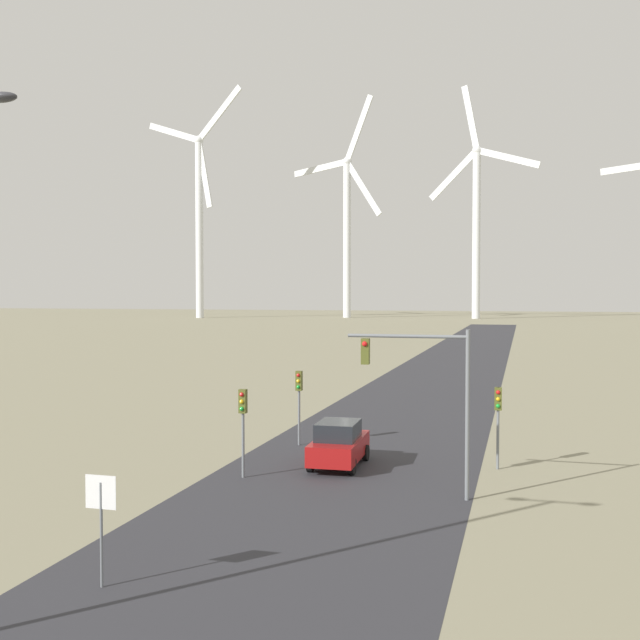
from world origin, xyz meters
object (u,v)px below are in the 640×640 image
(car_approaching, at_px, (339,444))
(stop_sign_near, at_px, (101,509))
(traffic_light_post_near_right, at_px, (498,409))
(wind_turbine_center, at_px, (476,216))
(traffic_light_mast_overhead, at_px, (424,378))
(traffic_light_post_near_left, at_px, (243,413))
(wind_turbine_left, at_px, (347,221))
(wind_turbine_far_left, at_px, (199,210))
(traffic_light_post_mid_left, at_px, (299,391))

(car_approaching, bearing_deg, stop_sign_near, -100.20)
(traffic_light_post_near_right, bearing_deg, stop_sign_near, -120.41)
(stop_sign_near, distance_m, wind_turbine_center, 199.08)
(car_approaching, height_order, wind_turbine_center, wind_turbine_center)
(stop_sign_near, relative_size, traffic_light_mast_overhead, 0.47)
(wind_turbine_center, bearing_deg, traffic_light_post_near_left, -89.13)
(traffic_light_post_near_left, relative_size, wind_turbine_left, 0.05)
(wind_turbine_left, bearing_deg, stop_sign_near, -78.43)
(stop_sign_near, relative_size, wind_turbine_far_left, 0.04)
(wind_turbine_left, bearing_deg, traffic_light_post_near_left, -77.96)
(wind_turbine_left, bearing_deg, wind_turbine_far_left, -162.41)
(traffic_light_mast_overhead, bearing_deg, stop_sign_near, -122.70)
(traffic_light_post_near_right, distance_m, wind_turbine_left, 189.94)
(traffic_light_post_near_left, xyz_separation_m, wind_turbine_far_left, (-80.24, 172.82, 28.60))
(stop_sign_near, bearing_deg, traffic_light_post_near_right, 59.59)
(wind_turbine_far_left, height_order, wind_turbine_left, wind_turbine_far_left)
(traffic_light_post_near_right, distance_m, wind_turbine_center, 184.79)
(traffic_light_post_near_left, relative_size, wind_turbine_center, 0.05)
(traffic_light_post_near_right, xyz_separation_m, wind_turbine_far_left, (-89.48, 168.88, 28.67))
(traffic_light_post_mid_left, xyz_separation_m, wind_turbine_center, (-3.10, 180.09, 26.12))
(stop_sign_near, xyz_separation_m, traffic_light_post_near_left, (-0.60, 10.78, 0.59))
(traffic_light_post_mid_left, bearing_deg, stop_sign_near, -88.90)
(traffic_light_post_mid_left, bearing_deg, traffic_light_mast_overhead, -47.52)
(traffic_light_post_near_right, xyz_separation_m, traffic_light_post_mid_left, (-8.97, 2.43, 0.12))
(traffic_light_post_near_right, relative_size, traffic_light_post_mid_left, 0.95)
(wind_turbine_left, bearing_deg, traffic_light_post_mid_left, -77.46)
(traffic_light_mast_overhead, xyz_separation_m, wind_turbine_left, (-46.55, 186.60, 23.87))
(wind_turbine_far_left, relative_size, wind_turbine_left, 1.02)
(traffic_light_post_near_right, relative_size, wind_turbine_left, 0.05)
(wind_turbine_center, bearing_deg, stop_sign_near, -89.00)
(traffic_light_post_near_left, distance_m, car_approaching, 4.41)
(traffic_light_post_near_right, bearing_deg, wind_turbine_far_left, 117.92)
(stop_sign_near, xyz_separation_m, wind_turbine_left, (-40.22, 196.48, 26.08))
(traffic_light_post_mid_left, height_order, wind_turbine_left, wind_turbine_left)
(car_approaching, xyz_separation_m, wind_turbine_center, (-5.87, 183.68, 27.72))
(car_approaching, relative_size, wind_turbine_center, 0.06)
(wind_turbine_far_left, height_order, wind_turbine_center, wind_turbine_center)
(wind_turbine_far_left, xyz_separation_m, wind_turbine_left, (40.63, 12.88, -3.11))
(traffic_light_mast_overhead, relative_size, wind_turbine_center, 0.09)
(traffic_light_post_mid_left, distance_m, traffic_light_mast_overhead, 10.00)
(stop_sign_near, height_order, wind_turbine_far_left, wind_turbine_far_left)
(traffic_light_post_near_left, xyz_separation_m, traffic_light_post_near_right, (9.24, 3.94, -0.07))
(stop_sign_near, height_order, traffic_light_post_near_left, traffic_light_post_near_left)
(traffic_light_post_near_right, xyz_separation_m, wind_turbine_center, (-12.07, 182.52, 26.24))
(car_approaching, bearing_deg, traffic_light_post_mid_left, 127.61)
(stop_sign_near, height_order, wind_turbine_left, wind_turbine_left)
(stop_sign_near, distance_m, traffic_light_post_mid_left, 17.17)
(traffic_light_post_near_left, bearing_deg, wind_turbine_left, 102.04)
(traffic_light_post_mid_left, height_order, traffic_light_mast_overhead, traffic_light_mast_overhead)
(traffic_light_mast_overhead, bearing_deg, wind_turbine_center, 92.98)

